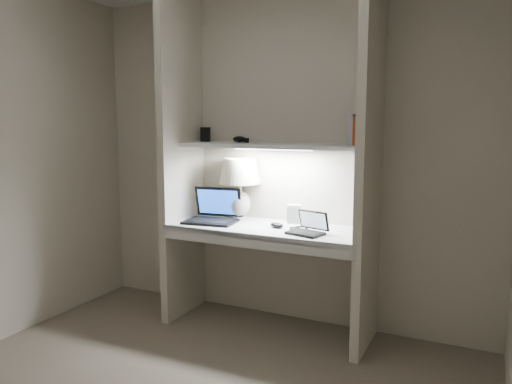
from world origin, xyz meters
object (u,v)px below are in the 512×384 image
Objects in this scene: book_row at (364,131)px; table_lamp at (240,178)px; laptop_main at (214,214)px; speaker at (294,214)px; laptop_netbook at (308,228)px.

table_lamp is at bearing 179.38° from book_row.
laptop_main is 2.94× the size of speaker.
laptop_netbook is at bearing -73.28° from speaker.
laptop_main is (-0.14, -0.18, -0.26)m from table_lamp.
speaker is at bearing 11.82° from laptop_main.
speaker is 0.67× the size of book_row.
laptop_main is 0.62m from speaker.
table_lamp is 0.76m from laptop_netbook.
table_lamp is 3.37× the size of speaker.
book_row is at bearing -0.62° from table_lamp.
laptop_netbook is 1.31× the size of book_row.
table_lamp is 1.02m from book_row.
laptop_main is at bearing -128.02° from table_lamp.
speaker is at bearing 176.06° from book_row.
laptop_netbook is (0.79, -0.09, -0.02)m from laptop_main.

